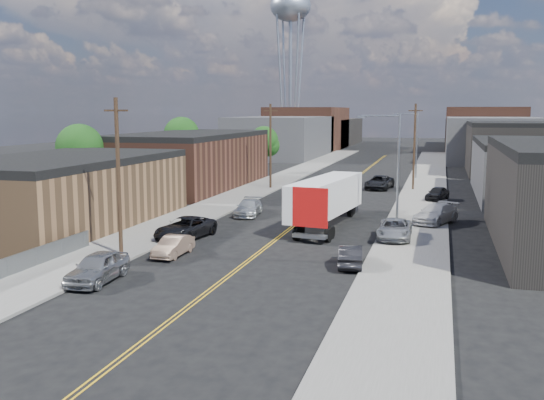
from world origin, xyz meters
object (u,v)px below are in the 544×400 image
Objects in this scene: car_left_a at (98,267)px; car_ahead_truck at (379,182)px; car_left_d at (249,208)px; car_right_oncoming at (350,256)px; car_left_b at (173,246)px; car_left_c at (185,228)px; water_tower at (290,12)px; car_right_lot_a at (395,229)px; semi_truck at (329,197)px; car_right_lot_c at (437,193)px; car_right_lot_b at (436,214)px.

car_left_a reaches higher than car_ahead_truck.
car_right_oncoming is (11.27, -15.23, -0.06)m from car_left_d.
car_left_c is at bearing 105.88° from car_left_b.
water_tower is 100.05m from car_right_lot_a.
semi_truck is 3.88× the size of car_right_lot_c.
car_left_c reaches higher than car_right_lot_c.
car_right_lot_b is at bearing -72.53° from car_right_lot_c.
semi_truck is 15.40m from car_left_b.
water_tower reaches higher than car_ahead_truck.
car_left_d is 15.06m from car_right_lot_a.
semi_truck is at bearing 49.95° from car_left_c.
semi_truck reaches higher than car_ahead_truck.
car_ahead_truck reaches higher than car_left_b.
semi_truck is 2.92× the size of car_right_lot_b.
car_left_a is 6.72m from car_left_b.
semi_truck reaches higher than car_right_oncoming.
car_left_c is 1.42× the size of car_right_oncoming.
car_right_oncoming reaches higher than car_left_b.
water_tower is 6.60× the size of car_left_c.
car_left_a is 0.84× the size of car_ahead_truck.
car_right_lot_b is 13.49m from car_right_lot_c.
car_right_lot_c is 10.61m from car_ahead_truck.
car_ahead_truck is (10.70, 32.22, 0.02)m from car_left_c.
car_left_d is at bearing 150.46° from car_right_lot_a.
car_ahead_truck is at bearing 73.54° from car_left_a.
car_left_c is at bearing 87.24° from car_left_a.
car_ahead_truck is at bearing -94.70° from car_right_oncoming.
car_left_a is 0.95× the size of car_right_lot_a.
car_left_b is at bearing -112.10° from semi_truck.
car_right_lot_b is at bearing 23.34° from semi_truck.
semi_truck is (24.64, -85.81, -28.40)m from water_tower.
car_left_a is 0.91× the size of car_right_lot_b.
car_right_oncoming is at bearing 2.60° from car_left_b.
semi_truck reaches higher than car_left_a.
car_left_d is (-7.64, 2.37, -1.54)m from semi_truck.
car_left_b is 0.68× the size of car_ahead_truck.
car_right_lot_c is at bearing 61.23° from car_left_a.
car_left_d is 1.22× the size of car_right_lot_c.
car_right_oncoming is 15.90m from car_right_lot_b.
water_tower is at bearing 119.88° from car_ahead_truck.
car_left_b is 22.35m from car_right_lot_b.
car_right_lot_a is (5.61, -4.78, -1.40)m from semi_truck.
car_right_lot_a is at bearing -86.84° from car_right_lot_b.
car_ahead_truck is at bearing 131.47° from car_right_lot_b.
car_right_lot_b reaches higher than car_left_a.
car_ahead_truck is (1.66, 24.03, -1.45)m from semi_truck.
water_tower is at bearing 107.20° from car_left_c.
car_left_c is at bearing -80.58° from water_tower.
semi_truck is 3.91× the size of car_right_oncoming.
semi_truck is at bearing -23.97° from car_left_d.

